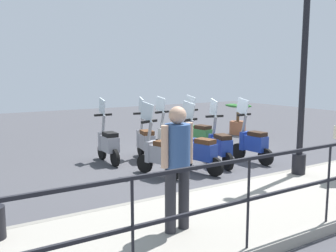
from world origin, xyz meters
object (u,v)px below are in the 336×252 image
potted_palm (238,122)px  scooter_near_0 (252,143)px  pedestrian_distant (177,159)px  scooter_far_0 (199,135)px  scooter_far_1 (169,138)px  scooter_far_3 (108,143)px  scooter_near_2 (200,151)px  scooter_near_3 (159,154)px  lamp_post_near (303,77)px  scooter_far_2 (145,141)px  scooter_near_1 (220,146)px

potted_palm → scooter_near_0: bearing=142.2°
pedestrian_distant → scooter_far_0: size_ratio=1.03×
pedestrian_distant → scooter_far_1: 4.89m
potted_palm → scooter_far_3: scooter_far_3 is taller
scooter_near_2 → scooter_near_3: 0.90m
scooter_near_3 → scooter_near_0: bearing=-110.2°
pedestrian_distant → scooter_near_3: 3.10m
scooter_near_2 → scooter_far_1: 1.70m
scooter_near_0 → scooter_far_0: size_ratio=1.00×
pedestrian_distant → scooter_near_2: (2.49, -2.22, -0.60)m
lamp_post_near → scooter_far_2: (3.20, 1.72, -1.57)m
scooter_far_0 → scooter_far_1: size_ratio=1.00×
potted_palm → scooter_far_0: size_ratio=0.69×
potted_palm → scooter_far_2: scooter_far_2 is taller
scooter_near_3 → scooter_far_3: (1.63, 0.44, 0.00)m
pedestrian_distant → potted_palm: size_ratio=1.50×
scooter_near_1 → scooter_far_3: same height
scooter_near_0 → scooter_far_3: size_ratio=1.00×
lamp_post_near → scooter_near_0: (1.63, -0.34, -1.57)m
scooter_near_1 → scooter_near_3: (0.01, 1.61, 0.00)m
scooter_far_0 → scooter_far_1: 0.92m
scooter_near_3 → scooter_far_0: same height
scooter_far_3 → scooter_far_0: bearing=-93.8°
scooter_near_1 → scooter_far_1: (1.45, 0.45, 0.00)m
scooter_near_2 → scooter_far_1: (1.67, -0.28, 0.00)m
scooter_far_0 → scooter_far_1: same height
scooter_near_3 → scooter_far_1: 1.84m
scooter_near_2 → scooter_near_3: size_ratio=1.00×
lamp_post_near → scooter_near_0: lamp_post_near is taller
pedestrian_distant → scooter_near_3: pedestrian_distant is taller
scooter_near_1 → scooter_near_2: bearing=119.2°
scooter_near_3 → scooter_far_3: bearing=-2.0°
scooter_far_1 → scooter_near_3: bearing=130.7°
pedestrian_distant → scooter_far_0: 5.41m
potted_palm → scooter_near_2: (-3.38, 4.18, 0.04)m
scooter_near_3 → pedestrian_distant: bearing=136.5°
scooter_near_0 → scooter_far_2: 2.59m
scooter_near_1 → scooter_near_2: 0.77m
scooter_near_2 → scooter_far_0: 2.04m
pedestrian_distant → scooter_far_2: 4.58m
scooter_near_2 → scooter_far_1: same height
potted_palm → scooter_far_3: bearing=105.4°
scooter_near_1 → scooter_near_3: size_ratio=1.00×
pedestrian_distant → potted_palm: 8.71m
pedestrian_distant → scooter_far_1: size_ratio=1.03×
potted_palm → scooter_near_1: (-3.16, 3.45, 0.04)m
lamp_post_near → scooter_far_0: size_ratio=2.79×
pedestrian_distant → scooter_near_1: (2.72, -2.96, -0.60)m
lamp_post_near → pedestrian_distant: lamp_post_near is taller
scooter_near_0 → scooter_near_2: (-0.10, 1.64, 0.00)m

